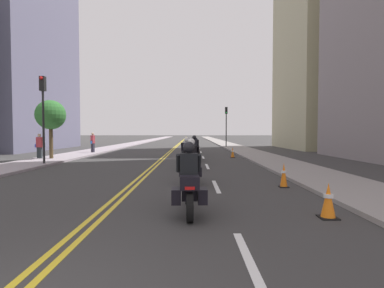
{
  "coord_description": "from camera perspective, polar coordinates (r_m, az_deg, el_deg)",
  "views": [
    {
      "loc": [
        2.06,
        -2.23,
        1.85
      ],
      "look_at": [
        2.05,
        15.15,
        1.17
      ],
      "focal_mm": 28.23,
      "sensor_mm": 36.0,
      "label": 1
    }
  ],
  "objects": [
    {
      "name": "sidewalk_right",
      "position": [
        50.53,
        5.85,
        0.2
      ],
      "size": [
        2.87,
        144.0,
        0.12
      ],
      "primitive_type": "cube",
      "color": "gray",
      "rests_on": "ground"
    },
    {
      "name": "traffic_light_far",
      "position": [
        36.42,
        6.5,
        4.56
      ],
      "size": [
        0.28,
        0.38,
        4.85
      ],
      "color": "black",
      "rests_on": "ground"
    },
    {
      "name": "street_tree_0",
      "position": [
        22.0,
        -25.14,
        4.93
      ],
      "size": [
        1.93,
        1.93,
        3.96
      ],
      "color": "#4A3922",
      "rests_on": "ground"
    },
    {
      "name": "traffic_light_near",
      "position": [
        18.65,
        -26.31,
        6.76
      ],
      "size": [
        0.28,
        0.38,
        4.92
      ],
      "color": "black",
      "rests_on": "ground"
    },
    {
      "name": "motorcycle_3",
      "position": [
        19.31,
        0.44,
        -1.26
      ],
      "size": [
        0.78,
        2.25,
        1.66
      ],
      "rotation": [
        0.0,
        0.0,
        -0.05
      ],
      "color": "black",
      "rests_on": "ground"
    },
    {
      "name": "centreline_yellow_outer",
      "position": [
        50.3,
        -2.19,
        0.14
      ],
      "size": [
        0.12,
        132.0,
        0.01
      ],
      "primitive_type": "cube",
      "color": "yellow",
      "rests_on": "ground"
    },
    {
      "name": "pedestrian_1",
      "position": [
        27.38,
        -18.23,
        0.23
      ],
      "size": [
        0.29,
        0.5,
        1.82
      ],
      "rotation": [
        0.0,
        0.0,
        4.51
      ],
      "color": "#262431",
      "rests_on": "ground"
    },
    {
      "name": "motorcycle_2",
      "position": [
        15.05,
        -1.02,
        -2.32
      ],
      "size": [
        0.77,
        2.07,
        1.6
      ],
      "rotation": [
        0.0,
        0.0,
        -0.03
      ],
      "color": "black",
      "rests_on": "ground"
    },
    {
      "name": "centreline_yellow_inner",
      "position": [
        50.31,
        -2.46,
        0.14
      ],
      "size": [
        0.12,
        132.0,
        0.01
      ],
      "primitive_type": "cube",
      "color": "yellow",
      "rests_on": "ground"
    },
    {
      "name": "lane_dashes_white",
      "position": [
        31.3,
        1.52,
        -1.14
      ],
      "size": [
        0.14,
        56.4,
        0.01
      ],
      "color": "silver",
      "rests_on": "ground"
    },
    {
      "name": "pedestrian_0",
      "position": [
        22.52,
        -26.86,
        -0.4
      ],
      "size": [
        0.49,
        0.24,
        1.75
      ],
      "rotation": [
        0.0,
        0.0,
        3.09
      ],
      "color": "#242B2E",
      "rests_on": "ground"
    },
    {
      "name": "ground_plane",
      "position": [
        50.31,
        -2.32,
        0.14
      ],
      "size": [
        264.0,
        264.0,
        0.0
      ],
      "primitive_type": "plane",
      "color": "#373535"
    },
    {
      "name": "motorcycle_4",
      "position": [
        23.7,
        0.4,
        -0.64
      ],
      "size": [
        0.78,
        2.24,
        1.63
      ],
      "rotation": [
        0.0,
        0.0,
        0.06
      ],
      "color": "black",
      "rests_on": "ground"
    },
    {
      "name": "traffic_cone_1",
      "position": [
        7.21,
        24.37,
        -9.73
      ],
      "size": [
        0.38,
        0.38,
        0.77
      ],
      "color": "black",
      "rests_on": "ground"
    },
    {
      "name": "motorcycle_1",
      "position": [
        10.68,
        -0.14,
        -4.19
      ],
      "size": [
        0.77,
        2.3,
        1.64
      ],
      "rotation": [
        0.0,
        0.0,
        -0.03
      ],
      "color": "black",
      "rests_on": "ground"
    },
    {
      "name": "traffic_cone_2",
      "position": [
        22.14,
        7.71,
        -1.61
      ],
      "size": [
        0.34,
        0.34,
        0.75
      ],
      "color": "black",
      "rests_on": "ground"
    },
    {
      "name": "traffic_cone_0",
      "position": [
        10.63,
        16.97,
        -5.64
      ],
      "size": [
        0.31,
        0.31,
        0.83
      ],
      "color": "black",
      "rests_on": "ground"
    },
    {
      "name": "motorcycle_5",
      "position": [
        28.34,
        0.38,
        -0.21
      ],
      "size": [
        0.78,
        2.17,
        1.59
      ],
      "rotation": [
        0.0,
        0.0,
        0.04
      ],
      "color": "black",
      "rests_on": "ground"
    },
    {
      "name": "building_left_1",
      "position": [
        39.92,
        -31.13,
        20.81
      ],
      "size": [
        9.02,
        15.08,
        29.55
      ],
      "color": "slate",
      "rests_on": "ground"
    },
    {
      "name": "sidewalk_left",
      "position": [
        51.11,
        -10.41,
        0.2
      ],
      "size": [
        2.87,
        144.0,
        0.12
      ],
      "primitive_type": "cube",
      "color": "#998D95",
      "rests_on": "ground"
    },
    {
      "name": "motorcycle_0",
      "position": [
        6.89,
        -0.59,
        -7.83
      ],
      "size": [
        0.78,
        2.19,
        1.64
      ],
      "rotation": [
        0.0,
        0.0,
        0.04
      ],
      "color": "black",
      "rests_on": "ground"
    },
    {
      "name": "building_right_1",
      "position": [
        39.31,
        24.36,
        18.9
      ],
      "size": [
        9.29,
        12.02,
        26.49
      ],
      "color": "tan",
      "rests_on": "ground"
    }
  ]
}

